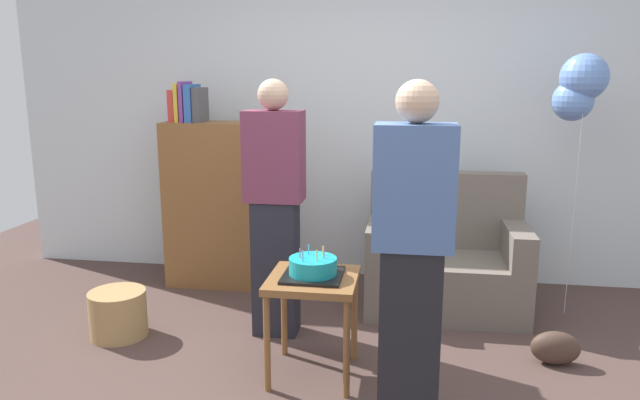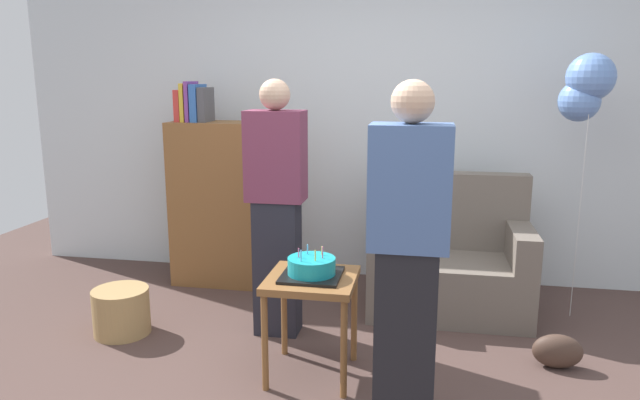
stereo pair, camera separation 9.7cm
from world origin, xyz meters
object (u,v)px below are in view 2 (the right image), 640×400
person_blowing_candles (277,208)px  handbag (557,351)px  balloon_bunch (586,87)px  couch (449,263)px  bookshelf (223,201)px  person_holding_cake (408,258)px  wicker_basket (121,311)px  birthday_cake (312,268)px  side_table (312,292)px

person_blowing_candles → handbag: 1.86m
handbag → balloon_bunch: bearing=75.0°
couch → bookshelf: (-1.77, 0.24, 0.34)m
person_blowing_candles → person_holding_cake: size_ratio=1.00×
wicker_basket → handbag: size_ratio=1.29×
bookshelf → wicker_basket: (-0.33, -1.06, -0.53)m
birthday_cake → handbag: bearing=13.6°
side_table → couch: bearing=55.3°
balloon_bunch → side_table: bearing=-142.9°
handbag → couch: bearing=127.1°
side_table → birthday_cake: bearing=-107.7°
person_holding_cake → wicker_basket: (-1.84, 0.69, -0.68)m
couch → person_holding_cake: person_holding_cake is taller
handbag → balloon_bunch: balloon_bunch is taller
person_holding_cake → person_blowing_candles: bearing=-59.0°
person_blowing_candles → person_holding_cake: bearing=-58.3°
couch → person_holding_cake: size_ratio=0.67×
side_table → birthday_cake: (-0.00, -0.00, 0.14)m
side_table → wicker_basket: (-1.32, 0.30, -0.34)m
side_table → handbag: size_ratio=2.06×
couch → handbag: couch is taller
person_holding_cake → couch: bearing=-111.6°
person_holding_cake → handbag: bearing=-151.6°
couch → person_blowing_candles: person_blowing_candles is taller
bookshelf → side_table: bookshelf is taller
wicker_basket → balloon_bunch: 3.38m
wicker_basket → balloon_bunch: size_ratio=0.20×
wicker_basket → couch: bearing=21.4°
wicker_basket → handbag: (2.69, 0.03, -0.05)m
bookshelf → birthday_cake: bearing=-53.7°
bookshelf → person_blowing_candles: (0.67, -0.84, 0.16)m
couch → person_holding_cake: (-0.25, -1.51, 0.49)m
person_blowing_candles → wicker_basket: (-0.99, -0.22, -0.68)m
person_blowing_candles → balloon_bunch: 2.19m
couch → person_blowing_candles: 1.35m
birthday_cake → handbag: 1.50m
birthday_cake → person_holding_cake: bearing=-36.8°
birthday_cake → person_holding_cake: person_holding_cake is taller
side_table → handbag: side_table is taller
couch → balloon_bunch: 1.49m
side_table → birthday_cake: size_ratio=1.80×
birthday_cake → person_blowing_candles: bearing=122.5°
person_blowing_candles → balloon_bunch: bearing=8.4°
side_table → balloon_bunch: 2.29m
bookshelf → side_table: (0.99, -1.36, -0.19)m
person_blowing_candles → balloon_bunch: balloon_bunch is taller
person_holding_cake → balloon_bunch: bearing=-136.1°
handbag → person_blowing_candles: bearing=173.8°
couch → bookshelf: bookshelf is taller
handbag → birthday_cake: bearing=-166.4°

